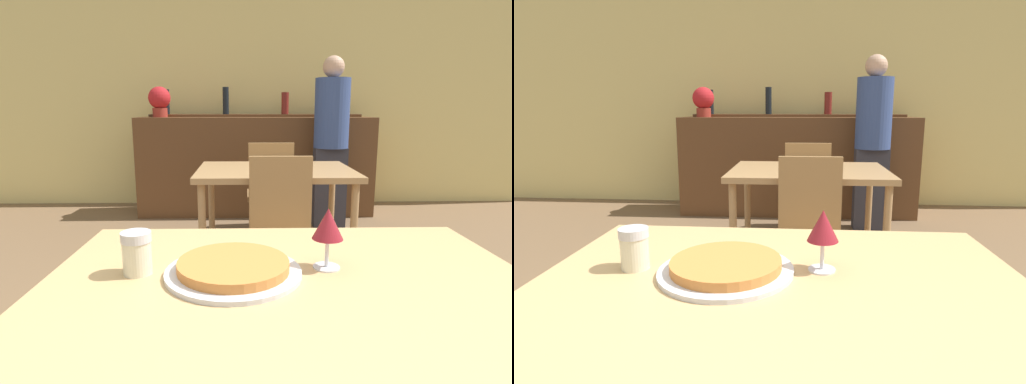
# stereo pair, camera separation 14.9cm
# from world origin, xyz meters

# --- Properties ---
(wall_back) EXTENTS (8.00, 0.05, 2.80)m
(wall_back) POSITION_xyz_m (0.00, 4.12, 1.40)
(wall_back) COLOR #EAD684
(wall_back) RESTS_ON ground_plane
(dining_table_near) EXTENTS (1.20, 0.83, 0.77)m
(dining_table_near) POSITION_xyz_m (0.00, 0.00, 0.69)
(dining_table_near) COLOR tan
(dining_table_near) RESTS_ON ground_plane
(dining_table_far) EXTENTS (1.11, 0.82, 0.76)m
(dining_table_far) POSITION_xyz_m (0.10, 1.93, 0.68)
(dining_table_far) COLOR #A87F51
(dining_table_far) RESTS_ON ground_plane
(bar_counter) EXTENTS (2.60, 0.56, 1.09)m
(bar_counter) POSITION_xyz_m (0.00, 3.61, 0.54)
(bar_counter) COLOR brown
(bar_counter) RESTS_ON ground_plane
(bar_back_shelf) EXTENTS (2.39, 0.24, 0.33)m
(bar_back_shelf) POSITION_xyz_m (0.01, 3.75, 1.15)
(bar_back_shelf) COLOR brown
(bar_back_shelf) RESTS_ON bar_counter
(chair_far_side_front) EXTENTS (0.40, 0.40, 0.90)m
(chair_far_side_front) POSITION_xyz_m (0.10, 1.36, 0.51)
(chair_far_side_front) COLOR olive
(chair_far_side_front) RESTS_ON ground_plane
(chair_far_side_back) EXTENTS (0.40, 0.40, 0.90)m
(chair_far_side_back) POSITION_xyz_m (0.10, 2.51, 0.51)
(chair_far_side_back) COLOR olive
(chair_far_side_back) RESTS_ON ground_plane
(pizza_tray) EXTENTS (0.34, 0.34, 0.04)m
(pizza_tray) POSITION_xyz_m (-0.14, 0.02, 0.79)
(pizza_tray) COLOR silver
(pizza_tray) RESTS_ON dining_table_near
(cheese_shaker) EXTENTS (0.07, 0.07, 0.11)m
(cheese_shaker) POSITION_xyz_m (-0.38, 0.03, 0.83)
(cheese_shaker) COLOR beige
(cheese_shaker) RESTS_ON dining_table_near
(person_standing) EXTENTS (0.34, 0.34, 1.68)m
(person_standing) POSITION_xyz_m (0.73, 3.03, 0.91)
(person_standing) COLOR #2D2D38
(person_standing) RESTS_ON ground_plane
(wine_glass) EXTENTS (0.08, 0.08, 0.16)m
(wine_glass) POSITION_xyz_m (0.10, 0.06, 0.89)
(wine_glass) COLOR silver
(wine_glass) RESTS_ON dining_table_near
(potted_plant) EXTENTS (0.24, 0.24, 0.33)m
(potted_plant) POSITION_xyz_m (-1.05, 3.56, 1.27)
(potted_plant) COLOR maroon
(potted_plant) RESTS_ON bar_counter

